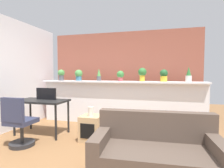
{
  "coord_description": "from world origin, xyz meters",
  "views": [
    {
      "loc": [
        1.01,
        -2.47,
        1.32
      ],
      "look_at": [
        0.04,
        1.17,
        1.1
      ],
      "focal_mm": 28.62,
      "sensor_mm": 36.0,
      "label": 1
    }
  ],
  "objects_px": {
    "potted_plant_5": "(164,75)",
    "potted_plant_6": "(189,75)",
    "potted_plant_4": "(142,73)",
    "tv_monitor": "(46,94)",
    "couch": "(156,156)",
    "desk": "(42,104)",
    "office_chair": "(19,126)",
    "potted_plant_0": "(61,74)",
    "potted_plant_3": "(120,75)",
    "potted_plant_2": "(99,75)",
    "vase_on_shelf": "(91,111)",
    "side_cube_shelf": "(91,128)",
    "potted_plant_1": "(79,75)"
  },
  "relations": [
    {
      "from": "potted_plant_0",
      "to": "vase_on_shelf",
      "type": "distance_m",
      "value": 1.94
    },
    {
      "from": "potted_plant_6",
      "to": "side_cube_shelf",
      "type": "height_order",
      "value": "potted_plant_6"
    },
    {
      "from": "potted_plant_5",
      "to": "potted_plant_6",
      "type": "relative_size",
      "value": 0.83
    },
    {
      "from": "office_chair",
      "to": "side_cube_shelf",
      "type": "relative_size",
      "value": 1.82
    },
    {
      "from": "potted_plant_3",
      "to": "potted_plant_6",
      "type": "height_order",
      "value": "potted_plant_6"
    },
    {
      "from": "potted_plant_5",
      "to": "potted_plant_0",
      "type": "bearing_deg",
      "value": -179.46
    },
    {
      "from": "office_chair",
      "to": "side_cube_shelf",
      "type": "bearing_deg",
      "value": 28.35
    },
    {
      "from": "potted_plant_2",
      "to": "vase_on_shelf",
      "type": "height_order",
      "value": "potted_plant_2"
    },
    {
      "from": "potted_plant_0",
      "to": "vase_on_shelf",
      "type": "relative_size",
      "value": 1.68
    },
    {
      "from": "potted_plant_1",
      "to": "potted_plant_4",
      "type": "bearing_deg",
      "value": 0.34
    },
    {
      "from": "desk",
      "to": "couch",
      "type": "height_order",
      "value": "couch"
    },
    {
      "from": "side_cube_shelf",
      "to": "office_chair",
      "type": "bearing_deg",
      "value": -151.65
    },
    {
      "from": "potted_plant_6",
      "to": "desk",
      "type": "distance_m",
      "value": 3.37
    },
    {
      "from": "potted_plant_2",
      "to": "desk",
      "type": "relative_size",
      "value": 0.29
    },
    {
      "from": "potted_plant_5",
      "to": "potted_plant_4",
      "type": "bearing_deg",
      "value": 178.4
    },
    {
      "from": "potted_plant_0",
      "to": "potted_plant_3",
      "type": "height_order",
      "value": "potted_plant_0"
    },
    {
      "from": "potted_plant_6",
      "to": "vase_on_shelf",
      "type": "relative_size",
      "value": 1.95
    },
    {
      "from": "potted_plant_2",
      "to": "potted_plant_3",
      "type": "height_order",
      "value": "potted_plant_2"
    },
    {
      "from": "office_chair",
      "to": "potted_plant_5",
      "type": "bearing_deg",
      "value": 35.78
    },
    {
      "from": "desk",
      "to": "office_chair",
      "type": "distance_m",
      "value": 0.75
    },
    {
      "from": "potted_plant_6",
      "to": "desk",
      "type": "height_order",
      "value": "potted_plant_6"
    },
    {
      "from": "office_chair",
      "to": "couch",
      "type": "xyz_separation_m",
      "value": [
        2.38,
        -0.34,
        -0.11
      ]
    },
    {
      "from": "potted_plant_4",
      "to": "potted_plant_5",
      "type": "bearing_deg",
      "value": -1.6
    },
    {
      "from": "potted_plant_1",
      "to": "couch",
      "type": "xyz_separation_m",
      "value": [
        2.08,
        -2.15,
        -1.01
      ]
    },
    {
      "from": "office_chair",
      "to": "couch",
      "type": "height_order",
      "value": "office_chair"
    },
    {
      "from": "desk",
      "to": "side_cube_shelf",
      "type": "xyz_separation_m",
      "value": [
        1.18,
        -0.09,
        -0.42
      ]
    },
    {
      "from": "potted_plant_1",
      "to": "desk",
      "type": "xyz_separation_m",
      "value": [
        -0.35,
        -1.12,
        -0.62
      ]
    },
    {
      "from": "potted_plant_5",
      "to": "potted_plant_6",
      "type": "height_order",
      "value": "potted_plant_6"
    },
    {
      "from": "potted_plant_1",
      "to": "potted_plant_4",
      "type": "distance_m",
      "value": 1.7
    },
    {
      "from": "potted_plant_2",
      "to": "side_cube_shelf",
      "type": "distance_m",
      "value": 1.62
    },
    {
      "from": "tv_monitor",
      "to": "office_chair",
      "type": "xyz_separation_m",
      "value": [
        -0.02,
        -0.78,
        -0.49
      ]
    },
    {
      "from": "potted_plant_1",
      "to": "potted_plant_6",
      "type": "relative_size",
      "value": 0.84
    },
    {
      "from": "potted_plant_4",
      "to": "office_chair",
      "type": "relative_size",
      "value": 0.36
    },
    {
      "from": "potted_plant_3",
      "to": "vase_on_shelf",
      "type": "height_order",
      "value": "potted_plant_3"
    },
    {
      "from": "potted_plant_3",
      "to": "potted_plant_1",
      "type": "bearing_deg",
      "value": -178.65
    },
    {
      "from": "desk",
      "to": "potted_plant_6",
      "type": "bearing_deg",
      "value": 20.28
    },
    {
      "from": "potted_plant_0",
      "to": "potted_plant_6",
      "type": "xyz_separation_m",
      "value": [
        3.27,
        0.06,
        -0.01
      ]
    },
    {
      "from": "potted_plant_0",
      "to": "desk",
      "type": "distance_m",
      "value": 1.27
    },
    {
      "from": "potted_plant_2",
      "to": "office_chair",
      "type": "bearing_deg",
      "value": -115.3
    },
    {
      "from": "office_chair",
      "to": "potted_plant_3",
      "type": "bearing_deg",
      "value": 51.76
    },
    {
      "from": "vase_on_shelf",
      "to": "couch",
      "type": "height_order",
      "value": "couch"
    },
    {
      "from": "potted_plant_1",
      "to": "potted_plant_2",
      "type": "distance_m",
      "value": 0.57
    },
    {
      "from": "potted_plant_4",
      "to": "potted_plant_6",
      "type": "xyz_separation_m",
      "value": [
        1.06,
        0.02,
        -0.04
      ]
    },
    {
      "from": "potted_plant_5",
      "to": "potted_plant_1",
      "type": "bearing_deg",
      "value": 179.9
    },
    {
      "from": "potted_plant_3",
      "to": "potted_plant_0",
      "type": "bearing_deg",
      "value": -178.05
    },
    {
      "from": "potted_plant_3",
      "to": "side_cube_shelf",
      "type": "height_order",
      "value": "potted_plant_3"
    },
    {
      "from": "potted_plant_5",
      "to": "side_cube_shelf",
      "type": "distance_m",
      "value": 2.1
    },
    {
      "from": "potted_plant_1",
      "to": "desk",
      "type": "relative_size",
      "value": 0.27
    },
    {
      "from": "tv_monitor",
      "to": "couch",
      "type": "height_order",
      "value": "tv_monitor"
    },
    {
      "from": "potted_plant_6",
      "to": "side_cube_shelf",
      "type": "relative_size",
      "value": 0.7
    }
  ]
}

